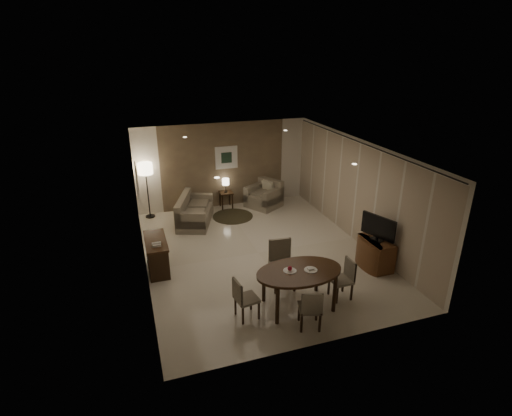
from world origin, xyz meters
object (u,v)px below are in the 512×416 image
object	(u,v)px
chair_near	(310,307)
chair_far	(283,266)
sofa	(195,210)
chair_left	(247,298)
chair_right	(341,280)
tv_cabinet	(376,253)
floor_lamp	(148,191)
console_desk	(157,255)
dining_table	(298,289)
armchair	(264,194)
side_table	(226,200)

from	to	relation	value
chair_near	chair_far	distance (m)	1.38
sofa	chair_left	bearing A→B (deg)	-158.50
chair_right	sofa	size ratio (longest dim) A/B	0.50
tv_cabinet	floor_lamp	bearing A→B (deg)	135.47
chair_left	chair_right	bearing A→B (deg)	-98.69
floor_lamp	sofa	bearing A→B (deg)	-34.47
console_desk	chair_right	xyz separation A→B (m)	(3.48, -2.36, 0.05)
floor_lamp	dining_table	bearing A→B (deg)	-66.34
chair_left	chair_near	bearing A→B (deg)	-131.05
armchair	sofa	bearing A→B (deg)	-108.32
tv_cabinet	dining_table	xyz separation A→B (m)	(-2.36, -0.86, 0.06)
tv_cabinet	side_table	bearing A→B (deg)	116.86
chair_right	side_table	world-z (taller)	chair_right
console_desk	tv_cabinet	world-z (taller)	console_desk
side_table	console_desk	bearing A→B (deg)	-127.49
chair_left	floor_lamp	size ratio (longest dim) A/B	0.49
tv_cabinet	sofa	world-z (taller)	sofa
chair_right	armchair	world-z (taller)	armchair
tv_cabinet	chair_right	distance (m)	1.65
sofa	chair_far	bearing A→B (deg)	-143.95
dining_table	chair_left	distance (m)	1.07
dining_table	chair_left	world-z (taller)	chair_left
console_desk	tv_cabinet	size ratio (longest dim) A/B	1.33
dining_table	armchair	size ratio (longest dim) A/B	1.81
tv_cabinet	chair_near	world-z (taller)	chair_near
dining_table	armchair	xyz separation A→B (m)	(1.14, 5.30, 0.02)
dining_table	sofa	bearing A→B (deg)	104.25
console_desk	chair_left	distance (m)	2.78
chair_near	console_desk	bearing A→B (deg)	-34.15
chair_left	tv_cabinet	bearing A→B (deg)	-84.81
chair_near	tv_cabinet	bearing A→B (deg)	-131.81
chair_right	floor_lamp	xyz separation A→B (m)	(-3.40, 5.59, 0.43)
floor_lamp	side_table	bearing A→B (deg)	0.21
console_desk	chair_left	world-z (taller)	chair_left
chair_far	sofa	distance (m)	4.17
chair_left	side_table	bearing A→B (deg)	-19.40
console_desk	dining_table	distance (m)	3.46
tv_cabinet	armchair	size ratio (longest dim) A/B	0.94
chair_left	side_table	size ratio (longest dim) A/B	1.60
armchair	dining_table	bearing A→B (deg)	-43.90
chair_near	sofa	bearing A→B (deg)	-61.58
dining_table	chair_near	xyz separation A→B (m)	(-0.06, -0.64, 0.01)
chair_right	floor_lamp	distance (m)	6.56
dining_table	armchair	bearing A→B (deg)	77.88
side_table	chair_left	bearing A→B (deg)	-100.45
floor_lamp	tv_cabinet	bearing A→B (deg)	-44.53
chair_left	floor_lamp	distance (m)	5.78
sofa	floor_lamp	size ratio (longest dim) A/B	1.00
chair_far	side_table	world-z (taller)	chair_far
chair_left	sofa	xyz separation A→B (m)	(-0.13, 4.74, -0.02)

